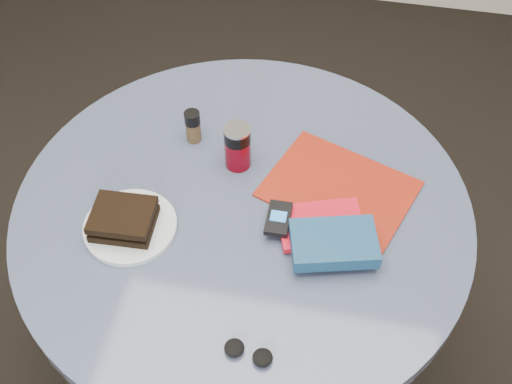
% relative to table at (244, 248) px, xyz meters
% --- Properties ---
extents(ground, '(4.00, 4.00, 0.00)m').
position_rel_table_xyz_m(ground, '(0.00, 0.00, -0.59)').
color(ground, black).
rests_on(ground, ground).
extents(table, '(1.00, 1.00, 0.75)m').
position_rel_table_xyz_m(table, '(0.00, 0.00, 0.00)').
color(table, black).
rests_on(table, ground).
extents(plate, '(0.25, 0.25, 0.01)m').
position_rel_table_xyz_m(plate, '(-0.22, -0.11, 0.17)').
color(plate, silver).
rests_on(plate, table).
extents(sandwich, '(0.13, 0.11, 0.04)m').
position_rel_table_xyz_m(sandwich, '(-0.23, -0.11, 0.20)').
color(sandwich, black).
rests_on(sandwich, plate).
extents(soda_can, '(0.07, 0.07, 0.11)m').
position_rel_table_xyz_m(soda_can, '(-0.04, 0.12, 0.22)').
color(soda_can, '#680511').
rests_on(soda_can, table).
extents(pepper_grinder, '(0.04, 0.04, 0.08)m').
position_rel_table_xyz_m(pepper_grinder, '(-0.15, 0.17, 0.21)').
color(pepper_grinder, '#44331D').
rests_on(pepper_grinder, table).
extents(magazine, '(0.37, 0.33, 0.01)m').
position_rel_table_xyz_m(magazine, '(0.20, 0.08, 0.17)').
color(magazine, maroon).
rests_on(magazine, table).
extents(red_book, '(0.20, 0.17, 0.01)m').
position_rel_table_xyz_m(red_book, '(0.18, -0.03, 0.18)').
color(red_book, red).
rests_on(red_book, magazine).
extents(novel, '(0.19, 0.15, 0.03)m').
position_rel_table_xyz_m(novel, '(0.21, -0.09, 0.20)').
color(novel, navy).
rests_on(novel, red_book).
extents(mp3_player, '(0.05, 0.09, 0.02)m').
position_rel_table_xyz_m(mp3_player, '(0.09, -0.04, 0.19)').
color(mp3_player, black).
rests_on(mp3_player, red_book).
extents(headphones, '(0.10, 0.05, 0.02)m').
position_rel_table_xyz_m(headphones, '(0.08, -0.34, 0.17)').
color(headphones, black).
rests_on(headphones, table).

